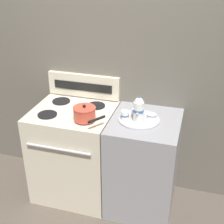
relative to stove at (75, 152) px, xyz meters
The scene contains 11 objects.
ground_plane 0.55m from the stove, ahead, with size 6.00×6.00×0.00m, color brown.
wall_back 0.79m from the stove, 49.09° to the left, with size 6.00×0.05×2.20m.
stove is the anchor object (origin of this frame).
control_panel 0.65m from the stove, 90.00° to the left, with size 0.72×0.05×0.23m.
side_counter 0.67m from the stove, ahead, with size 0.59×0.64×0.91m.
saucepan 0.57m from the stove, 39.40° to the right, with size 0.29×0.27×0.14m.
serving_tray 0.77m from the stove, ahead, with size 0.36×0.36×0.01m.
teapot 0.84m from the stove, ahead, with size 0.09×0.14×0.23m.
teacup_left 0.76m from the stove, ahead, with size 0.12×0.12×0.05m.
teacup_right 0.87m from the stove, ahead, with size 0.12×0.12×0.05m.
creamer_jug 0.71m from the stove, ahead, with size 0.07×0.07×0.08m.
Camera 1 is at (0.75, -2.31, 2.18)m, focal length 50.00 mm.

